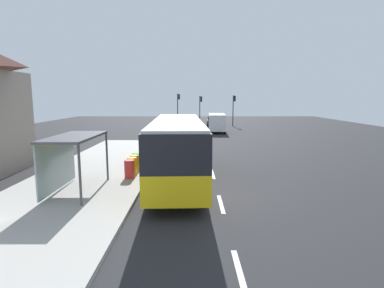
% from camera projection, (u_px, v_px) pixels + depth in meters
% --- Properties ---
extents(ground_plane, '(56.00, 92.00, 0.04)m').
position_uv_depth(ground_plane, '(203.00, 147.00, 27.45)').
color(ground_plane, '#262628').
extents(sidewalk_platform, '(6.20, 30.00, 0.18)m').
position_uv_depth(sidewalk_platform, '(86.00, 182.00, 15.59)').
color(sidewalk_platform, '#ADAAA3').
rests_on(sidewalk_platform, ground).
extents(lane_stripe_seg_0, '(0.16, 2.20, 0.01)m').
position_uv_depth(lane_stripe_seg_0, '(240.00, 272.00, 7.67)').
color(lane_stripe_seg_0, silver).
rests_on(lane_stripe_seg_0, ground).
extents(lane_stripe_seg_1, '(0.16, 2.20, 0.01)m').
position_uv_depth(lane_stripe_seg_1, '(222.00, 204.00, 12.61)').
color(lane_stripe_seg_1, silver).
rests_on(lane_stripe_seg_1, ground).
extents(lane_stripe_seg_2, '(0.16, 2.20, 0.01)m').
position_uv_depth(lane_stripe_seg_2, '(214.00, 174.00, 17.56)').
color(lane_stripe_seg_2, silver).
rests_on(lane_stripe_seg_2, ground).
extents(lane_stripe_seg_3, '(0.16, 2.20, 0.01)m').
position_uv_depth(lane_stripe_seg_3, '(209.00, 157.00, 22.50)').
color(lane_stripe_seg_3, silver).
rests_on(lane_stripe_seg_3, ground).
extents(lane_stripe_seg_4, '(0.16, 2.20, 0.01)m').
position_uv_depth(lane_stripe_seg_4, '(206.00, 147.00, 27.45)').
color(lane_stripe_seg_4, silver).
rests_on(lane_stripe_seg_4, ground).
extents(lane_stripe_seg_5, '(0.16, 2.20, 0.01)m').
position_uv_depth(lane_stripe_seg_5, '(204.00, 139.00, 32.39)').
color(lane_stripe_seg_5, silver).
rests_on(lane_stripe_seg_5, ground).
extents(lane_stripe_seg_6, '(0.16, 2.20, 0.01)m').
position_uv_depth(lane_stripe_seg_6, '(203.00, 134.00, 37.33)').
color(lane_stripe_seg_6, silver).
rests_on(lane_stripe_seg_6, ground).
extents(lane_stripe_seg_7, '(0.16, 2.20, 0.01)m').
position_uv_depth(lane_stripe_seg_7, '(202.00, 130.00, 42.28)').
color(lane_stripe_seg_7, silver).
rests_on(lane_stripe_seg_7, ground).
extents(bus, '(2.91, 11.09, 3.21)m').
position_uv_depth(bus, '(178.00, 146.00, 15.97)').
color(bus, yellow).
rests_on(bus, ground).
extents(white_van, '(2.24, 5.29, 2.30)m').
position_uv_depth(white_van, '(218.00, 122.00, 38.81)').
color(white_van, white).
rests_on(white_van, ground).
extents(sedan_near, '(1.93, 4.44, 1.52)m').
position_uv_depth(sedan_near, '(214.00, 121.00, 47.44)').
color(sedan_near, black).
rests_on(sedan_near, ground).
extents(recycling_bin_red, '(0.52, 0.52, 0.95)m').
position_uv_depth(recycling_bin_red, '(130.00, 169.00, 15.97)').
color(recycling_bin_red, red).
rests_on(recycling_bin_red, sidewalk_platform).
extents(recycling_bin_yellow, '(0.52, 0.52, 0.95)m').
position_uv_depth(recycling_bin_yellow, '(133.00, 166.00, 16.66)').
color(recycling_bin_yellow, yellow).
rests_on(recycling_bin_yellow, sidewalk_platform).
extents(recycling_bin_orange, '(0.52, 0.52, 0.95)m').
position_uv_depth(recycling_bin_orange, '(135.00, 163.00, 17.35)').
color(recycling_bin_orange, orange).
rests_on(recycling_bin_orange, sidewalk_platform).
extents(recycling_bin_green, '(0.52, 0.52, 0.95)m').
position_uv_depth(recycling_bin_green, '(138.00, 161.00, 18.05)').
color(recycling_bin_green, green).
rests_on(recycling_bin_green, sidewalk_platform).
extents(traffic_light_near_side, '(0.49, 0.28, 4.72)m').
position_uv_depth(traffic_light_near_side, '(235.00, 106.00, 47.24)').
color(traffic_light_near_side, '#2D2D2D').
rests_on(traffic_light_near_side, ground).
extents(traffic_light_far_side, '(0.49, 0.28, 4.99)m').
position_uv_depth(traffic_light_far_side, '(179.00, 104.00, 48.03)').
color(traffic_light_far_side, '#2D2D2D').
rests_on(traffic_light_far_side, ground).
extents(traffic_light_median, '(0.49, 0.28, 4.63)m').
position_uv_depth(traffic_light_median, '(201.00, 106.00, 48.84)').
color(traffic_light_median, '#2D2D2D').
rests_on(traffic_light_median, ground).
extents(bus_shelter, '(1.80, 4.00, 2.50)m').
position_uv_depth(bus_shelter, '(69.00, 149.00, 13.57)').
color(bus_shelter, '#4C4C51').
rests_on(bus_shelter, sidewalk_platform).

